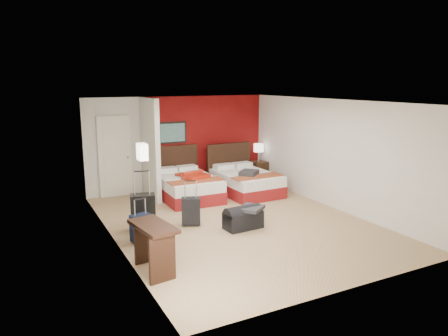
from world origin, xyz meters
TOP-DOWN VIEW (x-y plane):
  - ground at (0.00, 0.00)m, footprint 6.50×6.50m
  - room_walls at (-1.40, 1.42)m, footprint 5.02×6.52m
  - red_accent_panel at (0.75, 3.23)m, footprint 3.50×0.04m
  - partition_wall at (-1.00, 2.61)m, footprint 0.12×1.20m
  - entry_door at (-1.75, 3.20)m, footprint 0.82×0.06m
  - bed_left at (-0.22, 2.15)m, footprint 1.35×1.90m
  - bed_right at (1.34, 1.91)m, footprint 1.34×1.88m
  - red_suitcase_open at (-0.12, 2.05)m, footprint 0.80×0.97m
  - jacket_bundle at (1.24, 1.61)m, footprint 0.63×0.62m
  - nightstand at (2.26, 2.81)m, footprint 0.46×0.46m
  - table_lamp at (2.26, 2.81)m, footprint 0.32×0.32m
  - suitcase_black at (-1.87, 0.40)m, footprint 0.53×0.41m
  - suitcase_charcoal at (-0.92, 0.26)m, footprint 0.43×0.36m
  - suitcase_navy at (-2.08, -0.18)m, footprint 0.40×0.29m
  - duffel_bag at (-0.06, -0.38)m, footprint 0.77×0.45m
  - jacket_draped at (0.09, -0.43)m, footprint 0.65×0.64m
  - desk at (-2.24, -1.45)m, footprint 0.59×0.98m

SIDE VIEW (x-z plane):
  - ground at x=0.00m, z-range 0.00..0.00m
  - duffel_bag at x=-0.06m, z-range 0.00..0.38m
  - suitcase_navy at x=-2.08m, z-range 0.00..0.50m
  - suitcase_charcoal at x=-0.92m, z-range 0.00..0.55m
  - bed_right at x=1.34m, z-range 0.00..0.56m
  - bed_left at x=-0.22m, z-range 0.00..0.56m
  - nightstand at x=2.26m, z-range 0.00..0.62m
  - suitcase_black at x=-1.87m, z-range 0.00..0.71m
  - desk at x=-2.24m, z-range 0.00..0.77m
  - jacket_draped at x=0.09m, z-range 0.38..0.45m
  - red_suitcase_open at x=-0.12m, z-range 0.56..0.67m
  - jacket_bundle at x=1.24m, z-range 0.56..0.67m
  - table_lamp at x=2.26m, z-range 0.62..1.13m
  - entry_door at x=-1.75m, z-range 0.00..2.05m
  - red_accent_panel at x=0.75m, z-range 0.00..2.50m
  - partition_wall at x=-1.00m, z-range 0.00..2.50m
  - room_walls at x=-1.40m, z-range 0.01..2.51m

